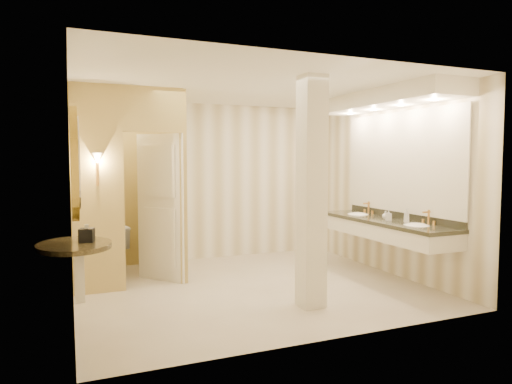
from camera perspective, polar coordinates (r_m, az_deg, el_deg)
floor at (r=6.36m, az=-0.65°, el=-11.75°), size 4.50×4.50×0.00m
ceiling at (r=6.20m, az=-0.67°, el=13.02°), size 4.50×4.50×0.00m
wall_back at (r=8.03m, az=-5.95°, el=1.28°), size 4.50×0.02×2.70m
wall_front at (r=4.35m, az=9.13°, el=-1.03°), size 4.50×0.02×2.70m
wall_left at (r=5.71m, az=-22.16°, el=-0.09°), size 0.02×4.00×2.70m
wall_right at (r=7.27m, az=16.04°, el=0.87°), size 0.02×4.00×2.70m
toilet_closet at (r=6.76m, az=-12.71°, el=1.00°), size 1.50×1.55×2.70m
wall_sconce at (r=6.13m, az=-19.23°, el=3.82°), size 0.14×0.14×0.42m
vanity at (r=6.83m, az=16.09°, el=3.01°), size 0.75×2.63×2.09m
console_shelf at (r=5.02m, az=-21.70°, el=-0.73°), size 0.92×0.92×1.91m
pillar at (r=5.35m, az=6.95°, el=-0.08°), size 0.28×0.28×2.70m
tissue_box at (r=5.09m, az=-20.40°, el=-5.08°), size 0.17×0.17×0.14m
toilet at (r=7.37m, az=-17.73°, el=-6.75°), size 0.53×0.80×0.76m
soap_bottle_a at (r=6.72m, az=16.23°, el=-2.79°), size 0.08×0.08×0.15m
soap_bottle_b at (r=6.86m, az=15.87°, el=-2.79°), size 0.12×0.12×0.12m
soap_bottle_c at (r=6.54m, az=18.30°, el=-2.82°), size 0.10×0.10×0.20m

